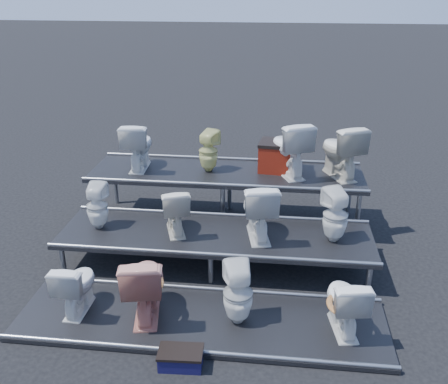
# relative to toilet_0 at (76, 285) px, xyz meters

# --- Properties ---
(ground) EXTENTS (80.00, 80.00, 0.00)m
(ground) POSITION_rel_toilet_0_xyz_m (1.44, 1.30, -0.39)
(ground) COLOR black
(ground) RESTS_ON ground
(tier_front) EXTENTS (4.20, 1.20, 0.06)m
(tier_front) POSITION_rel_toilet_0_xyz_m (1.44, 0.00, -0.36)
(tier_front) COLOR black
(tier_front) RESTS_ON ground
(tier_mid) EXTENTS (4.20, 1.20, 0.46)m
(tier_mid) POSITION_rel_toilet_0_xyz_m (1.44, 1.30, -0.16)
(tier_mid) COLOR black
(tier_mid) RESTS_ON ground
(tier_back) EXTENTS (4.20, 1.20, 0.86)m
(tier_back) POSITION_rel_toilet_0_xyz_m (1.44, 2.60, 0.04)
(tier_back) COLOR black
(tier_back) RESTS_ON ground
(toilet_0) EXTENTS (0.38, 0.65, 0.66)m
(toilet_0) POSITION_rel_toilet_0_xyz_m (0.00, 0.00, 0.00)
(toilet_0) COLOR white
(toilet_0) RESTS_ON tier_front
(toilet_1) EXTENTS (0.60, 0.88, 0.83)m
(toilet_1) POSITION_rel_toilet_0_xyz_m (0.81, 0.00, 0.08)
(toilet_1) COLOR tan
(toilet_1) RESTS_ON tier_front
(toilet_2) EXTENTS (0.40, 0.41, 0.73)m
(toilet_2) POSITION_rel_toilet_0_xyz_m (1.86, 0.00, 0.04)
(toilet_2) COLOR white
(toilet_2) RESTS_ON tier_front
(toilet_3) EXTENTS (0.50, 0.74, 0.70)m
(toilet_3) POSITION_rel_toilet_0_xyz_m (3.02, 0.00, 0.02)
(toilet_3) COLOR white
(toilet_3) RESTS_ON tier_front
(toilet_4) EXTENTS (0.29, 0.30, 0.64)m
(toilet_4) POSITION_rel_toilet_0_xyz_m (-0.18, 1.30, 0.39)
(toilet_4) COLOR white
(toilet_4) RESTS_ON tier_mid
(toilet_5) EXTENTS (0.55, 0.73, 0.66)m
(toilet_5) POSITION_rel_toilet_0_xyz_m (0.89, 1.30, 0.40)
(toilet_5) COLOR beige
(toilet_5) RESTS_ON tier_mid
(toilet_6) EXTENTS (0.58, 0.85, 0.79)m
(toilet_6) POSITION_rel_toilet_0_xyz_m (2.01, 1.30, 0.47)
(toilet_6) COLOR white
(toilet_6) RESTS_ON tier_mid
(toilet_7) EXTENTS (0.43, 0.43, 0.72)m
(toilet_7) POSITION_rel_toilet_0_xyz_m (3.00, 1.30, 0.43)
(toilet_7) COLOR white
(toilet_7) RESTS_ON tier_mid
(toilet_8) EXTENTS (0.45, 0.75, 0.75)m
(toilet_8) POSITION_rel_toilet_0_xyz_m (0.06, 2.60, 0.84)
(toilet_8) COLOR white
(toilet_8) RESTS_ON tier_back
(toilet_9) EXTENTS (0.39, 0.39, 0.65)m
(toilet_9) POSITION_rel_toilet_0_xyz_m (1.16, 2.60, 0.79)
(toilet_9) COLOR #D9D888
(toilet_9) RESTS_ON tier_back
(toilet_10) EXTENTS (0.76, 0.95, 0.85)m
(toilet_10) POSITION_rel_toilet_0_xyz_m (2.39, 2.60, 0.90)
(toilet_10) COLOR white
(toilet_10) RESTS_ON tier_back
(toilet_11) EXTENTS (0.74, 0.92, 0.82)m
(toilet_11) POSITION_rel_toilet_0_xyz_m (3.15, 2.60, 0.88)
(toilet_11) COLOR beige
(toilet_11) RESTS_ON tier_back
(red_crate) EXTENTS (0.62, 0.52, 0.41)m
(red_crate) POSITION_rel_toilet_0_xyz_m (2.24, 2.75, 0.68)
(red_crate) COLOR maroon
(red_crate) RESTS_ON tier_back
(step_stool) EXTENTS (0.45, 0.28, 0.16)m
(step_stool) POSITION_rel_toilet_0_xyz_m (1.35, -0.71, -0.31)
(step_stool) COLOR #110F36
(step_stool) RESTS_ON ground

